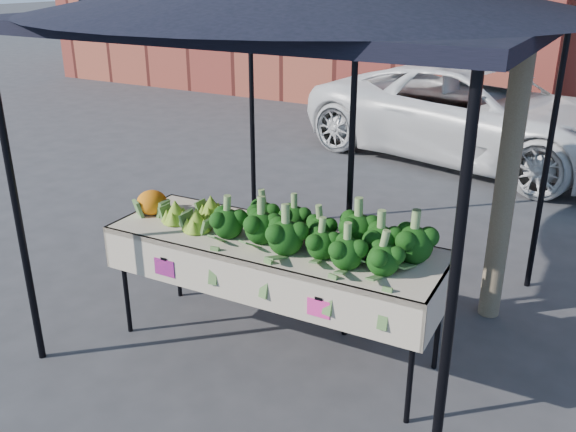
{
  "coord_description": "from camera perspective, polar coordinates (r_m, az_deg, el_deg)",
  "views": [
    {
      "loc": [
        2.26,
        -3.43,
        2.64
      ],
      "look_at": [
        0.25,
        0.12,
        1.0
      ],
      "focal_mm": 38.36,
      "sensor_mm": 36.0,
      "label": 1
    }
  ],
  "objects": [
    {
      "name": "table",
      "position": [
        4.48,
        -1.27,
        -7.38
      ],
      "size": [
        2.42,
        0.87,
        0.9
      ],
      "color": "beige",
      "rests_on": "ground"
    },
    {
      "name": "cauliflower_pair",
      "position": [
        4.79,
        -12.51,
        1.35
      ],
      "size": [
        0.23,
        0.23,
        0.2
      ],
      "primitive_type": "ellipsoid",
      "color": "orange",
      "rests_on": "table"
    },
    {
      "name": "canopy",
      "position": [
        4.53,
        2.21,
        5.61
      ],
      "size": [
        3.16,
        3.16,
        2.74
      ],
      "primitive_type": null,
      "color": "black",
      "rests_on": "ground"
    },
    {
      "name": "ground",
      "position": [
        4.88,
        -3.25,
        -10.87
      ],
      "size": [
        90.0,
        90.0,
        0.0
      ],
      "primitive_type": "plane",
      "color": "#323234"
    },
    {
      "name": "street_tree",
      "position": [
        4.72,
        21.58,
        17.56
      ],
      "size": [
        2.44,
        2.44,
        4.8
      ],
      "primitive_type": null,
      "color": "#1E4C14",
      "rests_on": "ground"
    },
    {
      "name": "romanesco_cluster",
      "position": [
        4.57,
        -8.61,
        0.8
      ],
      "size": [
        0.46,
        0.5,
        0.23
      ],
      "primitive_type": "ellipsoid",
      "color": "#ABBA35",
      "rests_on": "table"
    },
    {
      "name": "broccoli_heap",
      "position": [
        4.09,
        2.75,
        -1.02
      ],
      "size": [
        1.5,
        0.6,
        0.29
      ],
      "primitive_type": "ellipsoid",
      "color": "black",
      "rests_on": "table"
    }
  ]
}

